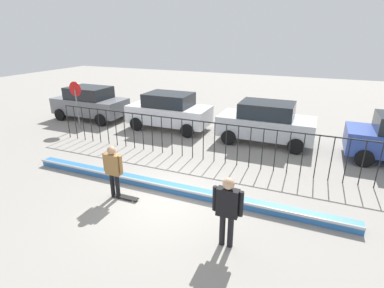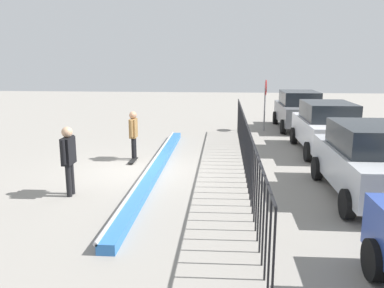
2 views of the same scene
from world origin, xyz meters
name	(u,v)px [view 1 (image 1 of 2)]	position (x,y,z in m)	size (l,w,h in m)	color
ground_plane	(164,200)	(0.00, 0.00, 0.00)	(60.00, 60.00, 0.00)	gray
bowl_coping_ledge	(172,188)	(0.00, 0.57, 0.12)	(11.00, 0.40, 0.27)	#2D6BB7
perimeter_fence	(203,136)	(0.00, 3.38, 1.01)	(14.04, 0.04, 1.62)	black
skateboarder	(113,167)	(-1.46, -0.44, 1.03)	(0.69, 0.26, 1.71)	black
skateboard	(127,197)	(-1.09, -0.41, 0.06)	(0.80, 0.20, 0.07)	black
camera_operator	(227,206)	(2.36, -1.26, 1.09)	(0.73, 0.27, 1.81)	black
parked_car_gray	(90,103)	(-8.29, 6.46, 0.97)	(4.30, 2.12, 1.90)	slate
parked_car_white	(169,111)	(-3.16, 6.59, 0.97)	(4.30, 2.12, 1.90)	silver
parked_car_silver	(266,122)	(1.92, 6.40, 0.97)	(4.30, 2.12, 1.90)	#B7BABF
stop_sign	(76,99)	(-7.57, 4.69, 1.62)	(0.76, 0.07, 2.50)	slate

